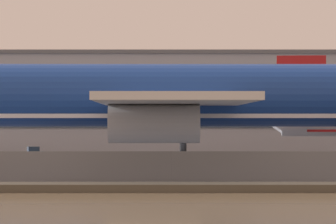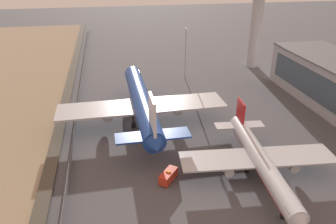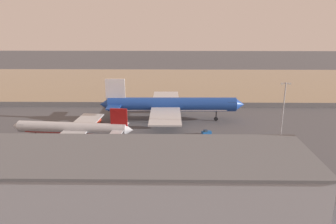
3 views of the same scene
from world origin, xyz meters
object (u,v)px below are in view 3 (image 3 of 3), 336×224
(passenger_jet_silver, at_px, (74,128))
(apron_light_mast_apron_west, at_px, (283,109))
(ops_van, at_px, (95,119))
(baggage_tug, at_px, (206,133))
(cargo_jet_blue, at_px, (170,105))

(passenger_jet_silver, height_order, apron_light_mast_apron_west, apron_light_mast_apron_west)
(passenger_jet_silver, relative_size, ops_van, 7.49)
(passenger_jet_silver, xyz_separation_m, baggage_tug, (-43.53, -6.44, -3.63))
(baggage_tug, height_order, ops_van, ops_van)
(baggage_tug, bearing_deg, passenger_jet_silver, 8.41)
(passenger_jet_silver, bearing_deg, ops_van, -96.50)
(passenger_jet_silver, height_order, ops_van, passenger_jet_silver)
(ops_van, relative_size, apron_light_mast_apron_west, 0.27)
(cargo_jet_blue, relative_size, passenger_jet_silver, 1.38)
(baggage_tug, distance_m, ops_van, 43.35)
(cargo_jet_blue, bearing_deg, passenger_jet_silver, 35.45)
(cargo_jet_blue, relative_size, baggage_tug, 15.75)
(baggage_tug, bearing_deg, apron_light_mast_apron_west, 165.81)
(ops_van, bearing_deg, cargo_jet_blue, -175.20)
(cargo_jet_blue, distance_m, apron_light_mast_apron_west, 42.09)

